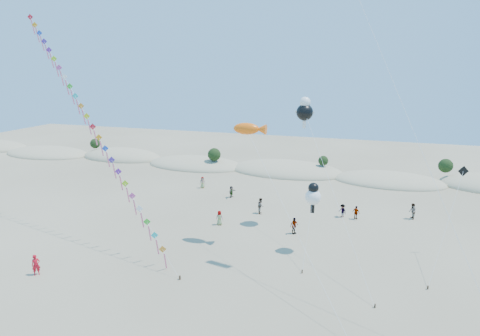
% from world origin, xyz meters
% --- Properties ---
extents(dune_ridge, '(145.30, 11.49, 5.57)m').
position_xyz_m(dune_ridge, '(1.06, 45.14, 0.11)').
color(dune_ridge, tan).
rests_on(dune_ridge, ground).
extents(kite_train, '(24.36, 12.38, 23.03)m').
position_xyz_m(kite_train, '(-14.10, 14.80, 11.95)').
color(kite_train, '#3F2D1E').
rests_on(kite_train, ground).
extents(fish_kite, '(12.23, 13.81, 11.81)m').
position_xyz_m(fish_kite, '(1.87, 17.47, 11.23)').
color(fish_kite, '#3F2D1E').
rests_on(fish_kite, ground).
extents(cartoon_kite_low, '(1.46, 5.33, 6.69)m').
position_xyz_m(cartoon_kite_low, '(8.08, 16.97, 5.50)').
color(cartoon_kite_low, '#3F2D1E').
rests_on(cartoon_kite_low, ground).
extents(cartoon_kite_high, '(8.88, 15.49, 13.91)m').
position_xyz_m(cartoon_kite_high, '(6.02, 23.58, 12.49)').
color(cartoon_kite_high, '#3F2D1E').
rests_on(cartoon_kite_high, ground).
extents(dark_kite, '(3.57, 8.14, 8.32)m').
position_xyz_m(dark_kite, '(20.03, 18.74, 5.78)').
color(dark_kite, '#3F2D1E').
rests_on(dark_kite, ground).
extents(flyer_foreground, '(0.74, 0.78, 1.79)m').
position_xyz_m(flyer_foreground, '(-13.10, 5.38, 0.89)').
color(flyer_foreground, red).
rests_on(flyer_foreground, ground).
extents(beachgoers, '(36.15, 13.09, 1.87)m').
position_xyz_m(beachgoers, '(8.77, 25.37, 0.85)').
color(beachgoers, slate).
rests_on(beachgoers, ground).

